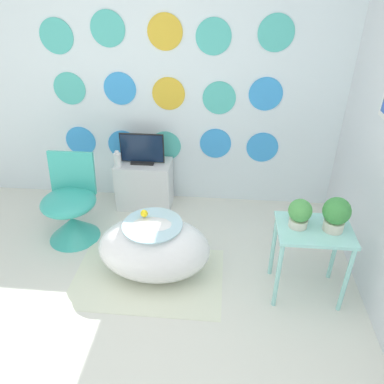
{
  "coord_description": "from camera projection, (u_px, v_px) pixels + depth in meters",
  "views": [
    {
      "loc": [
        0.57,
        -1.23,
        2.15
      ],
      "look_at": [
        0.36,
        1.06,
        0.76
      ],
      "focal_mm": 35.0,
      "sensor_mm": 36.0,
      "label": 1
    }
  ],
  "objects": [
    {
      "name": "side_table",
      "position": [
        312.0,
        241.0,
        2.64
      ],
      "size": [
        0.52,
        0.38,
        0.6
      ],
      "color": "#99E0D8",
      "rests_on": "ground_plane"
    },
    {
      "name": "rug",
      "position": [
        148.0,
        277.0,
        3.01
      ],
      "size": [
        1.19,
        0.78,
        0.01
      ],
      "color": "silver",
      "rests_on": "ground_plane"
    },
    {
      "name": "tv_cabinet",
      "position": [
        145.0,
        184.0,
        3.8
      ],
      "size": [
        0.55,
        0.32,
        0.49
      ],
      "color": "silver",
      "rests_on": "ground_plane"
    },
    {
      "name": "chair",
      "position": [
        71.0,
        213.0,
        3.34
      ],
      "size": [
        0.48,
        0.48,
        0.77
      ],
      "color": "#38B2A3",
      "rests_on": "ground_plane"
    },
    {
      "name": "vase",
      "position": [
        118.0,
        160.0,
        3.57
      ],
      "size": [
        0.07,
        0.07,
        0.16
      ],
      "color": "white",
      "rests_on": "tv_cabinet"
    },
    {
      "name": "tv",
      "position": [
        142.0,
        150.0,
        3.61
      ],
      "size": [
        0.43,
        0.12,
        0.3
      ],
      "color": "black",
      "rests_on": "tv_cabinet"
    },
    {
      "name": "wall_back_dotted",
      "position": [
        165.0,
        74.0,
        3.42
      ],
      "size": [
        4.32,
        0.05,
        2.6
      ],
      "color": "white",
      "rests_on": "ground_plane"
    },
    {
      "name": "bathtub",
      "position": [
        154.0,
        249.0,
        2.92
      ],
      "size": [
        0.88,
        0.56,
        0.51
      ],
      "color": "white",
      "rests_on": "ground_plane"
    },
    {
      "name": "potted_plant_right",
      "position": [
        336.0,
        214.0,
        2.5
      ],
      "size": [
        0.19,
        0.19,
        0.25
      ],
      "color": "beige",
      "rests_on": "side_table"
    },
    {
      "name": "rubber_duck",
      "position": [
        144.0,
        213.0,
        2.83
      ],
      "size": [
        0.06,
        0.06,
        0.07
      ],
      "color": "yellow",
      "rests_on": "bathtub"
    },
    {
      "name": "potted_plant_left",
      "position": [
        300.0,
        213.0,
        2.55
      ],
      "size": [
        0.16,
        0.16,
        0.21
      ],
      "color": "beige",
      "rests_on": "side_table"
    }
  ]
}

